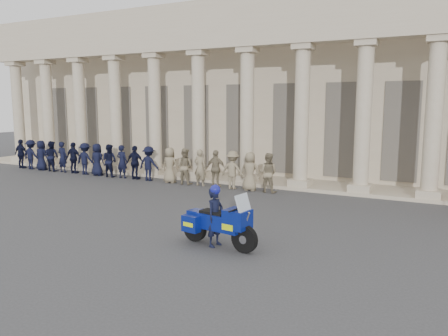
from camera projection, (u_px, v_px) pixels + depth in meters
ground at (177, 232)px, 13.00m from camera, size 90.00×90.00×0.00m
building at (315, 90)px, 25.32m from camera, size 40.00×12.50×9.00m
officer_rank at (125, 162)px, 22.14m from camera, size 16.40×0.64×1.70m
motorcycle at (219, 223)px, 11.57m from camera, size 2.37×1.09×1.53m
rider at (215, 215)px, 11.61m from camera, size 0.47×0.63×1.68m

